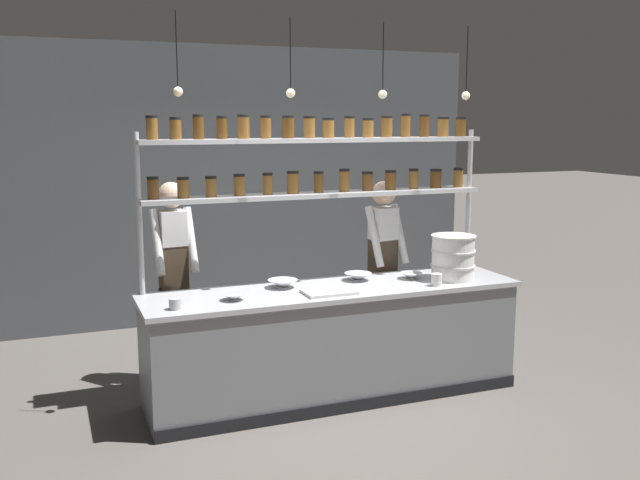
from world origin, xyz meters
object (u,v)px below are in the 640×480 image
at_px(cutting_board, 329,292).
at_px(chef_center, 383,260).
at_px(container_stack, 453,257).
at_px(prep_bowl_near_left, 411,276).
at_px(prep_bowl_center_front, 234,297).
at_px(prep_bowl_center_back, 358,277).
at_px(prep_bowl_near_right, 283,284).
at_px(serving_cup_front, 437,280).
at_px(chef_left, 174,267).
at_px(spice_shelf_unit, 319,169).
at_px(serving_cup_by_board, 175,304).

bearing_deg(cutting_board, chef_center, 41.24).
distance_m(container_stack, prep_bowl_near_left, 0.39).
bearing_deg(prep_bowl_near_left, container_stack, -23.13).
bearing_deg(prep_bowl_center_front, container_stack, 0.61).
distance_m(prep_bowl_center_back, prep_bowl_near_right, 0.67).
distance_m(cutting_board, serving_cup_front, 0.92).
height_order(prep_bowl_near_left, serving_cup_front, serving_cup_front).
bearing_deg(chef_center, prep_bowl_near_right, -171.32).
xyz_separation_m(container_stack, serving_cup_front, (-0.25, -0.17, -0.14)).
bearing_deg(chef_left, serving_cup_front, -35.11).
xyz_separation_m(spice_shelf_unit, prep_bowl_center_back, (0.29, -0.17, -0.91)).
bearing_deg(container_stack, serving_cup_front, -146.72).
height_order(container_stack, cutting_board, container_stack).
distance_m(container_stack, prep_bowl_near_right, 1.47).
distance_m(container_stack, serving_cup_by_board, 2.37).
bearing_deg(prep_bowl_near_left, prep_bowl_near_right, 175.33).
xyz_separation_m(chef_left, cutting_board, (1.03, -0.98, -0.08)).
distance_m(cutting_board, serving_cup_by_board, 1.20).
relative_size(spice_shelf_unit, prep_bowl_near_left, 15.39).
distance_m(chef_left, cutting_board, 1.43).
bearing_deg(prep_bowl_center_front, spice_shelf_unit, 27.12).
bearing_deg(prep_bowl_near_right, cutting_board, -48.49).
distance_m(cutting_board, prep_bowl_near_left, 0.87).
distance_m(chef_left, prep_bowl_center_front, 0.97).
xyz_separation_m(cutting_board, serving_cup_by_board, (-1.20, -0.04, 0.03)).
xyz_separation_m(prep_bowl_near_left, prep_bowl_center_back, (-0.44, 0.11, 0.01)).
distance_m(spice_shelf_unit, prep_bowl_center_front, 1.33).
xyz_separation_m(prep_bowl_near_right, serving_cup_front, (1.19, -0.40, 0.02)).
relative_size(container_stack, serving_cup_front, 3.70).
xyz_separation_m(prep_bowl_near_left, serving_cup_by_board, (-2.04, -0.26, 0.01)).
xyz_separation_m(chef_left, serving_cup_front, (1.94, -1.07, -0.04)).
bearing_deg(container_stack, prep_bowl_near_left, 156.87).
xyz_separation_m(container_stack, prep_bowl_near_right, (-1.44, 0.23, -0.16)).
bearing_deg(spice_shelf_unit, prep_bowl_center_back, -30.55).
relative_size(prep_bowl_center_back, prep_bowl_near_right, 0.96).
bearing_deg(serving_cup_front, prep_bowl_near_left, 102.71).
bearing_deg(chef_left, prep_bowl_center_front, -79.09).
distance_m(spice_shelf_unit, container_stack, 1.36).
relative_size(cutting_board, prep_bowl_center_back, 1.72).
xyz_separation_m(prep_bowl_near_left, prep_bowl_center_front, (-1.59, -0.16, -0.00)).
xyz_separation_m(chef_center, prep_bowl_near_right, (-1.11, -0.42, -0.04)).
xyz_separation_m(cutting_board, prep_bowl_center_front, (-0.75, 0.06, 0.01)).
relative_size(container_stack, serving_cup_by_board, 4.22).
bearing_deg(container_stack, spice_shelf_unit, 158.31).
height_order(chef_left, cutting_board, chef_left).
height_order(prep_bowl_center_back, prep_bowl_near_right, prep_bowl_near_right).
height_order(chef_center, prep_bowl_center_back, chef_center).
distance_m(prep_bowl_center_back, serving_cup_front, 0.66).
bearing_deg(spice_shelf_unit, serving_cup_by_board, -157.73).
xyz_separation_m(spice_shelf_unit, serving_cup_front, (0.80, -0.58, -0.89)).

